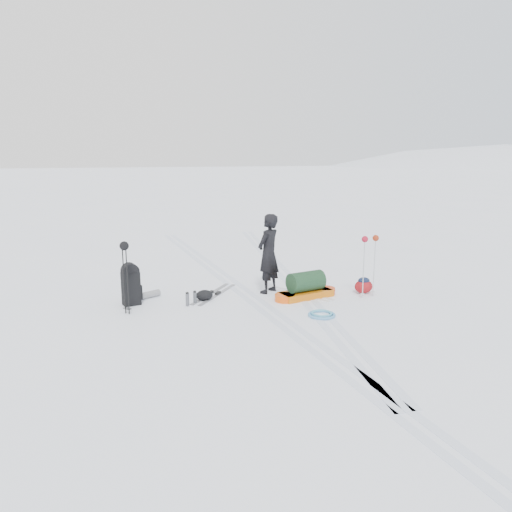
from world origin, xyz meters
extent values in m
plane|color=white|center=(0.00, 0.00, 0.00)|extent=(200.00, 200.00, 0.00)
ellipsoid|color=silver|center=(90.00, 90.00, -75.00)|extent=(256.00, 192.00, 160.00)
cube|color=silver|center=(-0.12, 0.00, 0.00)|extent=(1.40, 17.97, 0.01)
cube|color=silver|center=(0.12, 0.00, 0.00)|extent=(1.40, 17.97, 0.01)
cube|color=silver|center=(1.28, 2.00, 0.00)|extent=(2.09, 13.88, 0.01)
cube|color=silver|center=(1.52, 2.00, 0.00)|extent=(2.09, 13.88, 0.01)
imported|color=black|center=(0.47, 0.54, 0.87)|extent=(0.76, 0.73, 1.75)
cube|color=#C9640B|center=(1.11, -0.09, 0.07)|extent=(1.23, 0.72, 0.14)
cylinder|color=red|center=(1.63, 0.03, 0.07)|extent=(0.51, 0.51, 0.14)
cylinder|color=#ED540D|center=(0.60, -0.21, 0.07)|extent=(0.51, 0.51, 0.14)
cylinder|color=black|center=(1.11, -0.09, 0.36)|extent=(0.84, 0.58, 0.42)
cube|color=black|center=(-2.48, 0.47, 0.34)|extent=(0.39, 0.31, 0.68)
cylinder|color=black|center=(-2.48, 0.47, 0.70)|extent=(0.37, 0.30, 0.33)
cube|color=black|center=(-2.31, 0.52, 0.24)|extent=(0.11, 0.19, 0.29)
cylinder|color=slate|center=(-2.11, 0.85, 0.07)|extent=(0.54, 0.38, 0.15)
cylinder|color=black|center=(-2.62, -0.07, 0.65)|extent=(0.03, 0.03, 1.31)
cylinder|color=black|center=(-2.56, -0.14, 0.65)|extent=(0.03, 0.03, 1.31)
torus|color=black|center=(-2.62, -0.07, 0.10)|extent=(0.11, 0.11, 0.01)
torus|color=black|center=(-2.56, -0.14, 0.10)|extent=(0.11, 0.11, 0.01)
sphere|color=black|center=(-2.58, -0.11, 1.33)|extent=(0.17, 0.17, 0.17)
cylinder|color=#BABEC2|center=(2.25, -0.47, 0.63)|extent=(0.03, 0.03, 1.25)
cylinder|color=silver|center=(2.54, -0.41, 0.63)|extent=(0.03, 0.03, 1.25)
torus|color=silver|center=(2.25, -0.47, 0.10)|extent=(0.11, 0.11, 0.01)
torus|color=#B6B9BD|center=(2.54, -0.41, 0.10)|extent=(0.11, 0.11, 0.01)
sphere|color=maroon|center=(2.25, -0.47, 1.27)|extent=(0.13, 0.13, 0.13)
sphere|color=maroon|center=(2.54, -0.41, 1.27)|extent=(0.13, 0.13, 0.13)
cube|color=#97989F|center=(-0.64, 0.66, 0.01)|extent=(1.14, 1.45, 0.02)
cube|color=gray|center=(-0.78, 0.77, 0.01)|extent=(1.14, 1.45, 0.02)
cube|color=black|center=(-0.64, 0.66, 0.04)|extent=(0.16, 0.18, 0.05)
cube|color=black|center=(-0.78, 0.77, 0.04)|extent=(0.16, 0.18, 0.05)
cube|color=silver|center=(1.02, 0.15, 0.01)|extent=(0.94, 1.46, 0.01)
cube|color=silver|center=(1.16, 0.24, 0.01)|extent=(0.94, 1.46, 0.01)
cube|color=black|center=(1.02, 0.15, 0.04)|extent=(0.14, 0.18, 0.05)
cube|color=black|center=(1.16, 0.24, 0.04)|extent=(0.14, 0.18, 0.05)
torus|color=#5093C4|center=(0.92, -1.33, 0.03)|extent=(0.57, 0.57, 0.05)
torus|color=#4EA5BF|center=(0.94, -1.29, 0.04)|extent=(0.44, 0.44, 0.05)
ellipsoid|color=maroon|center=(2.46, -0.14, 0.15)|extent=(0.52, 0.50, 0.30)
ellipsoid|color=black|center=(2.46, -0.14, 0.28)|extent=(0.34, 0.33, 0.14)
cylinder|color=#595B61|center=(-1.40, 0.05, 0.13)|extent=(0.08, 0.08, 0.26)
cylinder|color=#595D61|center=(-1.23, 0.18, 0.12)|extent=(0.08, 0.08, 0.24)
cylinder|color=black|center=(-1.40, 0.05, 0.27)|extent=(0.07, 0.07, 0.03)
cylinder|color=black|center=(-1.23, 0.18, 0.25)|extent=(0.07, 0.07, 0.03)
ellipsoid|color=black|center=(-1.00, 0.34, 0.11)|extent=(0.42, 0.37, 0.22)
camera|label=1|loc=(-2.90, -9.59, 3.04)|focal=35.00mm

